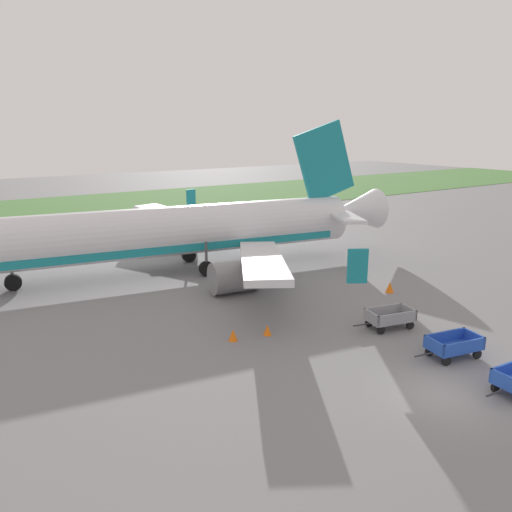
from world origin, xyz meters
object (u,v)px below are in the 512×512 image
traffic_cone_near_plane (390,287)px  airplane (178,232)px  traffic_cone_mid_apron (233,335)px  traffic_cone_by_carts (267,330)px  baggage_cart_fourth_in_row (454,345)px  baggage_cart_far_end (390,318)px

traffic_cone_near_plane → airplane: bearing=126.8°
traffic_cone_mid_apron → traffic_cone_by_carts: size_ratio=1.07×
airplane → traffic_cone_near_plane: 15.97m
traffic_cone_mid_apron → traffic_cone_by_carts: traffic_cone_mid_apron is taller
baggage_cart_fourth_in_row → traffic_cone_by_carts: 9.22m
baggage_cart_far_end → traffic_cone_by_carts: 6.78m
baggage_cart_fourth_in_row → traffic_cone_by_carts: baggage_cart_fourth_in_row is taller
traffic_cone_by_carts → traffic_cone_near_plane: bearing=7.0°
baggage_cart_fourth_in_row → traffic_cone_near_plane: 9.83m
traffic_cone_by_carts → baggage_cart_fourth_in_row: bearing=-50.5°
traffic_cone_mid_apron → traffic_cone_near_plane: bearing=4.3°
traffic_cone_near_plane → traffic_cone_by_carts: traffic_cone_near_plane is taller
baggage_cart_fourth_in_row → baggage_cart_far_end: size_ratio=1.00×
traffic_cone_near_plane → baggage_cart_far_end: bearing=-138.3°
baggage_cart_fourth_in_row → baggage_cart_far_end: 4.21m
baggage_cart_fourth_in_row → traffic_cone_near_plane: size_ratio=5.06×
baggage_cart_fourth_in_row → traffic_cone_mid_apron: size_ratio=5.92×
traffic_cone_near_plane → traffic_cone_by_carts: (-10.89, -1.34, -0.07)m
traffic_cone_by_carts → traffic_cone_mid_apron: bearing=168.4°
traffic_cone_by_carts → airplane: bearing=84.0°
baggage_cart_fourth_in_row → traffic_cone_mid_apron: baggage_cart_fourth_in_row is taller
baggage_cart_far_end → traffic_cone_near_plane: baggage_cart_far_end is taller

